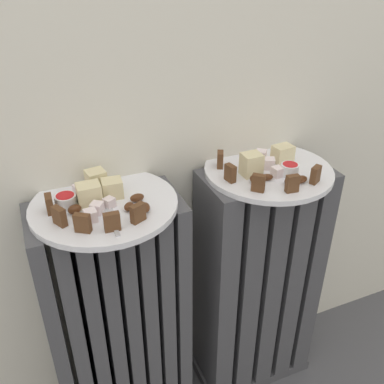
% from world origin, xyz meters
% --- Properties ---
extents(radiator_left, '(0.32, 0.16, 0.67)m').
position_xyz_m(radiator_left, '(-0.19, 0.28, 0.33)').
color(radiator_left, '#47474C').
rests_on(radiator_left, ground_plane).
extents(radiator_right, '(0.32, 0.16, 0.67)m').
position_xyz_m(radiator_right, '(0.19, 0.28, 0.33)').
color(radiator_right, '#47474C').
rests_on(radiator_right, ground_plane).
extents(plate_left, '(0.29, 0.29, 0.01)m').
position_xyz_m(plate_left, '(-0.19, 0.28, 0.67)').
color(plate_left, white).
rests_on(plate_left, radiator_left).
extents(plate_right, '(0.29, 0.29, 0.01)m').
position_xyz_m(plate_right, '(0.19, 0.28, 0.67)').
color(plate_right, white).
rests_on(plate_right, radiator_right).
extents(dark_cake_slice_left_0, '(0.01, 0.03, 0.04)m').
position_xyz_m(dark_cake_slice_left_0, '(-0.29, 0.28, 0.70)').
color(dark_cake_slice_left_0, '#56351E').
rests_on(dark_cake_slice_left_0, plate_left).
extents(dark_cake_slice_left_1, '(0.02, 0.03, 0.04)m').
position_xyz_m(dark_cake_slice_left_1, '(-0.28, 0.23, 0.70)').
color(dark_cake_slice_left_1, '#56351E').
rests_on(dark_cake_slice_left_1, plate_left).
extents(dark_cake_slice_left_2, '(0.03, 0.03, 0.04)m').
position_xyz_m(dark_cake_slice_left_2, '(-0.24, 0.20, 0.70)').
color(dark_cake_slice_left_2, '#56351E').
rests_on(dark_cake_slice_left_2, plate_left).
extents(dark_cake_slice_left_3, '(0.03, 0.01, 0.04)m').
position_xyz_m(dark_cake_slice_left_3, '(-0.20, 0.18, 0.70)').
color(dark_cake_slice_left_3, '#56351E').
rests_on(dark_cake_slice_left_3, plate_left).
extents(dark_cake_slice_left_4, '(0.03, 0.02, 0.04)m').
position_xyz_m(dark_cake_slice_left_4, '(-0.14, 0.19, 0.70)').
color(dark_cake_slice_left_4, '#56351E').
rests_on(dark_cake_slice_left_4, plate_left).
extents(marble_cake_slice_left_0, '(0.05, 0.04, 0.04)m').
position_xyz_m(marble_cake_slice_left_0, '(-0.21, 0.28, 0.70)').
color(marble_cake_slice_left_0, beige).
rests_on(marble_cake_slice_left_0, plate_left).
extents(marble_cake_slice_left_1, '(0.04, 0.04, 0.04)m').
position_xyz_m(marble_cake_slice_left_1, '(-0.17, 0.30, 0.70)').
color(marble_cake_slice_left_1, beige).
rests_on(marble_cake_slice_left_1, plate_left).
extents(marble_cake_slice_left_2, '(0.04, 0.04, 0.04)m').
position_xyz_m(marble_cake_slice_left_2, '(-0.19, 0.33, 0.70)').
color(marble_cake_slice_left_2, beige).
rests_on(marble_cake_slice_left_2, plate_left).
extents(turkish_delight_left_0, '(0.03, 0.03, 0.02)m').
position_xyz_m(turkish_delight_left_0, '(-0.21, 0.25, 0.69)').
color(turkish_delight_left_0, white).
rests_on(turkish_delight_left_0, plate_left).
extents(turkish_delight_left_1, '(0.02, 0.02, 0.02)m').
position_xyz_m(turkish_delight_left_1, '(-0.22, 0.22, 0.69)').
color(turkish_delight_left_1, white).
rests_on(turkish_delight_left_1, plate_left).
extents(turkish_delight_left_2, '(0.03, 0.03, 0.02)m').
position_xyz_m(turkish_delight_left_2, '(-0.18, 0.26, 0.69)').
color(turkish_delight_left_2, white).
rests_on(turkish_delight_left_2, plate_left).
extents(turkish_delight_left_3, '(0.03, 0.03, 0.02)m').
position_xyz_m(turkish_delight_left_3, '(-0.23, 0.33, 0.69)').
color(turkish_delight_left_3, white).
rests_on(turkish_delight_left_3, plate_left).
extents(medjool_date_left_0, '(0.03, 0.02, 0.02)m').
position_xyz_m(medjool_date_left_0, '(-0.13, 0.26, 0.69)').
color(medjool_date_left_0, '#4C2814').
rests_on(medjool_date_left_0, plate_left).
extents(medjool_date_left_1, '(0.03, 0.02, 0.02)m').
position_xyz_m(medjool_date_left_1, '(-0.25, 0.26, 0.69)').
color(medjool_date_left_1, '#4C2814').
rests_on(medjool_date_left_1, plate_left).
extents(medjool_date_left_2, '(0.03, 0.03, 0.02)m').
position_xyz_m(medjool_date_left_2, '(-0.15, 0.23, 0.69)').
color(medjool_date_left_2, '#4C2814').
rests_on(medjool_date_left_2, plate_left).
extents(medjool_date_left_3, '(0.02, 0.03, 0.02)m').
position_xyz_m(medjool_date_left_3, '(-0.12, 0.22, 0.69)').
color(medjool_date_left_3, '#4C2814').
rests_on(medjool_date_left_3, plate_left).
extents(jam_bowl_left, '(0.04, 0.04, 0.02)m').
position_xyz_m(jam_bowl_left, '(-0.26, 0.29, 0.69)').
color(jam_bowl_left, white).
rests_on(jam_bowl_left, plate_left).
extents(dark_cake_slice_right_0, '(0.02, 0.03, 0.04)m').
position_xyz_m(dark_cake_slice_right_0, '(0.09, 0.33, 0.70)').
color(dark_cake_slice_right_0, '#56351E').
rests_on(dark_cake_slice_right_0, plate_right).
extents(dark_cake_slice_right_1, '(0.02, 0.03, 0.04)m').
position_xyz_m(dark_cake_slice_right_1, '(0.08, 0.26, 0.70)').
color(dark_cake_slice_right_1, '#56351E').
rests_on(dark_cake_slice_right_1, plate_right).
extents(dark_cake_slice_right_2, '(0.03, 0.03, 0.04)m').
position_xyz_m(dark_cake_slice_right_2, '(0.11, 0.20, 0.70)').
color(dark_cake_slice_right_2, '#56351E').
rests_on(dark_cake_slice_right_2, plate_right).
extents(dark_cake_slice_right_3, '(0.03, 0.02, 0.04)m').
position_xyz_m(dark_cake_slice_right_3, '(0.18, 0.17, 0.70)').
color(dark_cake_slice_right_3, '#56351E').
rests_on(dark_cake_slice_right_3, plate_right).
extents(dark_cake_slice_right_4, '(0.03, 0.02, 0.04)m').
position_xyz_m(dark_cake_slice_right_4, '(0.24, 0.18, 0.70)').
color(dark_cake_slice_right_4, '#56351E').
rests_on(dark_cake_slice_right_4, plate_right).
extents(marble_cake_slice_right_0, '(0.05, 0.04, 0.04)m').
position_xyz_m(marble_cake_slice_right_0, '(0.24, 0.30, 0.70)').
color(marble_cake_slice_right_0, beige).
rests_on(marble_cake_slice_right_0, plate_right).
extents(marble_cake_slice_right_1, '(0.04, 0.04, 0.05)m').
position_xyz_m(marble_cake_slice_right_1, '(0.14, 0.27, 0.70)').
color(marble_cake_slice_right_1, beige).
rests_on(marble_cake_slice_right_1, plate_right).
extents(turkish_delight_right_0, '(0.03, 0.03, 0.02)m').
position_xyz_m(turkish_delight_right_0, '(0.19, 0.32, 0.69)').
color(turkish_delight_right_0, white).
rests_on(turkish_delight_right_0, plate_right).
extents(turkish_delight_right_1, '(0.03, 0.03, 0.02)m').
position_xyz_m(turkish_delight_right_1, '(0.19, 0.28, 0.69)').
color(turkish_delight_right_1, white).
rests_on(turkish_delight_right_1, plate_right).
extents(turkish_delight_right_2, '(0.03, 0.03, 0.03)m').
position_xyz_m(turkish_delight_right_2, '(0.17, 0.32, 0.69)').
color(turkish_delight_right_2, white).
rests_on(turkish_delight_right_2, plate_right).
extents(turkish_delight_right_3, '(0.03, 0.03, 0.02)m').
position_xyz_m(turkish_delight_right_3, '(0.18, 0.24, 0.69)').
color(turkish_delight_right_3, white).
rests_on(turkish_delight_right_3, plate_right).
extents(medjool_date_right_0, '(0.02, 0.03, 0.02)m').
position_xyz_m(medjool_date_right_0, '(0.12, 0.23, 0.69)').
color(medjool_date_right_0, '#4C2814').
rests_on(medjool_date_right_0, plate_right).
extents(medjool_date_right_1, '(0.03, 0.02, 0.02)m').
position_xyz_m(medjool_date_right_1, '(0.21, 0.19, 0.69)').
color(medjool_date_right_1, '#4C2814').
rests_on(medjool_date_right_1, plate_right).
extents(medjool_date_right_2, '(0.03, 0.03, 0.02)m').
position_xyz_m(medjool_date_right_2, '(0.19, 0.20, 0.69)').
color(medjool_date_right_2, '#4C2814').
rests_on(medjool_date_right_2, plate_right).
extents(medjool_date_right_3, '(0.03, 0.02, 0.01)m').
position_xyz_m(medjool_date_right_3, '(0.15, 0.23, 0.69)').
color(medjool_date_right_3, '#4C2814').
rests_on(medjool_date_right_3, plate_right).
extents(jam_bowl_right, '(0.04, 0.04, 0.03)m').
position_xyz_m(jam_bowl_right, '(0.21, 0.23, 0.69)').
color(jam_bowl_right, white).
rests_on(jam_bowl_right, plate_right).
extents(fork, '(0.02, 0.10, 0.00)m').
position_xyz_m(fork, '(-0.19, 0.21, 0.68)').
color(fork, '#B7B7BC').
rests_on(fork, plate_left).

